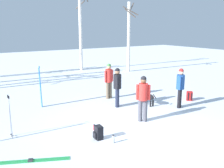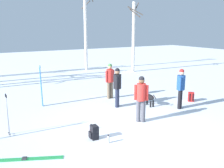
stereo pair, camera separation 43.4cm
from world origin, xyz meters
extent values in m
plane|color=white|center=(0.00, 0.00, 0.00)|extent=(60.00, 60.00, 0.00)
cylinder|color=#1E2338|center=(0.68, 2.17, 0.41)|extent=(0.16, 0.16, 0.82)
cylinder|color=#1E2338|center=(0.78, 2.31, 0.41)|extent=(0.16, 0.16, 0.82)
cylinder|color=black|center=(0.73, 2.24, 1.13)|extent=(0.34, 0.34, 0.62)
sphere|color=#997051|center=(0.73, 2.24, 1.55)|extent=(0.22, 0.22, 0.22)
sphere|color=black|center=(0.73, 2.24, 1.61)|extent=(0.21, 0.21, 0.21)
cylinder|color=black|center=(0.60, 2.07, 1.11)|extent=(0.10, 0.10, 0.56)
cylinder|color=black|center=(0.86, 2.41, 1.11)|extent=(0.10, 0.10, 0.56)
cylinder|color=#4C4C56|center=(0.60, 0.20, 0.41)|extent=(0.16, 0.16, 0.82)
cylinder|color=#4C4C56|center=(0.46, 0.31, 0.41)|extent=(0.16, 0.16, 0.82)
cylinder|color=red|center=(0.53, 0.25, 1.13)|extent=(0.34, 0.34, 0.62)
sphere|color=brown|center=(0.53, 0.25, 1.55)|extent=(0.22, 0.22, 0.22)
sphere|color=black|center=(0.53, 0.25, 1.61)|extent=(0.21, 0.21, 0.21)
cylinder|color=red|center=(0.70, 0.12, 1.11)|extent=(0.10, 0.10, 0.56)
cylinder|color=red|center=(0.37, 0.39, 1.11)|extent=(0.10, 0.10, 0.56)
cylinder|color=black|center=(3.02, 0.76, 0.41)|extent=(0.16, 0.16, 0.82)
cylinder|color=black|center=(2.87, 0.65, 0.41)|extent=(0.16, 0.16, 0.82)
cylinder|color=#1E478C|center=(2.94, 0.70, 1.13)|extent=(0.34, 0.34, 0.62)
sphere|color=beige|center=(2.94, 0.70, 1.55)|extent=(0.22, 0.22, 0.22)
sphere|color=#B22626|center=(2.94, 0.70, 1.61)|extent=(0.21, 0.21, 0.21)
cylinder|color=#1E478C|center=(3.11, 0.83, 1.11)|extent=(0.10, 0.10, 0.56)
cylinder|color=#1E478C|center=(2.78, 0.58, 1.11)|extent=(0.10, 0.10, 0.56)
cylinder|color=#72604C|center=(1.04, 3.56, 0.41)|extent=(0.16, 0.16, 0.82)
cylinder|color=#72604C|center=(1.21, 3.59, 0.41)|extent=(0.16, 0.16, 0.82)
cylinder|color=red|center=(1.12, 3.57, 1.13)|extent=(0.34, 0.34, 0.62)
sphere|color=tan|center=(1.12, 3.57, 1.55)|extent=(0.22, 0.22, 0.22)
sphere|color=#4C8C4C|center=(1.12, 3.57, 1.61)|extent=(0.21, 0.21, 0.21)
cylinder|color=red|center=(0.92, 3.54, 1.11)|extent=(0.10, 0.10, 0.56)
cylinder|color=red|center=(1.33, 3.61, 1.11)|extent=(0.10, 0.10, 0.56)
ellipsoid|color=black|center=(2.00, 1.63, 0.41)|extent=(0.27, 0.62, 0.26)
sphere|color=black|center=(1.97, 1.96, 0.48)|extent=(0.18, 0.18, 0.18)
ellipsoid|color=black|center=(1.96, 2.03, 0.46)|extent=(0.07, 0.10, 0.06)
cylinder|color=black|center=(2.03, 1.28, 0.49)|extent=(0.05, 0.19, 0.17)
cylinder|color=black|center=(1.90, 1.82, 0.14)|extent=(0.07, 0.07, 0.28)
cylinder|color=black|center=(2.06, 1.83, 0.14)|extent=(0.07, 0.07, 0.28)
cylinder|color=black|center=(1.94, 1.43, 0.14)|extent=(0.07, 0.07, 0.28)
cylinder|color=black|center=(2.09, 1.44, 0.14)|extent=(0.07, 0.07, 0.28)
cube|color=blue|center=(-2.08, 4.06, 0.86)|extent=(0.02, 0.20, 1.71)
cube|color=blue|center=(-2.08, 4.06, 1.75)|extent=(0.02, 0.06, 0.10)
cube|color=blue|center=(-2.08, 4.00, 0.86)|extent=(0.02, 0.20, 1.71)
cube|color=blue|center=(-2.08, 4.00, 1.75)|extent=(0.02, 0.06, 0.10)
cube|color=green|center=(-3.71, -0.42, 0.01)|extent=(1.79, 0.84, 0.02)
cube|color=#333338|center=(-3.75, -0.40, 0.03)|extent=(0.14, 0.11, 0.03)
cube|color=green|center=(-3.75, -0.51, 0.01)|extent=(1.79, 0.84, 0.02)
cube|color=#333338|center=(-3.80, -0.49, 0.03)|extent=(0.14, 0.11, 0.03)
cylinder|color=#B2B2BC|center=(-3.87, 1.44, 0.64)|extent=(0.02, 0.10, 1.28)
cylinder|color=black|center=(-3.87, 1.44, 1.33)|extent=(0.04, 0.04, 0.10)
cylinder|color=black|center=(-3.87, 1.44, 0.07)|extent=(0.07, 0.07, 0.01)
cylinder|color=#B2B2BC|center=(-3.87, 1.30, 0.64)|extent=(0.02, 0.10, 1.28)
cylinder|color=black|center=(-3.87, 1.30, 1.33)|extent=(0.04, 0.04, 0.10)
cylinder|color=black|center=(-3.87, 1.30, 0.07)|extent=(0.07, 0.07, 0.01)
cube|color=black|center=(-1.61, -0.23, 0.22)|extent=(0.22, 0.27, 0.44)
cube|color=black|center=(-1.74, -0.22, 0.15)|extent=(0.07, 0.20, 0.20)
cube|color=black|center=(-1.49, -0.17, 0.22)|extent=(0.03, 0.04, 0.37)
cube|color=black|center=(-1.50, -0.31, 0.22)|extent=(0.03, 0.04, 0.37)
cube|color=red|center=(4.15, 1.20, 0.22)|extent=(0.33, 0.32, 0.44)
cube|color=red|center=(4.23, 1.30, 0.15)|extent=(0.19, 0.17, 0.20)
cube|color=black|center=(4.13, 1.06, 0.22)|extent=(0.04, 0.04, 0.37)
cube|color=black|center=(4.02, 1.15, 0.22)|extent=(0.04, 0.04, 0.37)
cylinder|color=red|center=(-1.38, 0.48, 0.09)|extent=(0.07, 0.07, 0.18)
cylinder|color=black|center=(-1.38, 0.48, 0.19)|extent=(0.05, 0.05, 0.02)
cylinder|color=silver|center=(-1.37, -0.70, 0.12)|extent=(0.08, 0.08, 0.24)
cylinder|color=black|center=(-1.37, -0.70, 0.25)|extent=(0.05, 0.05, 0.02)
cylinder|color=silver|center=(3.67, 11.94, 3.79)|extent=(0.24, 0.24, 7.58)
cylinder|color=brown|center=(3.87, 12.23, 5.12)|extent=(0.66, 0.50, 0.69)
cylinder|color=silver|center=(6.47, 9.34, 2.62)|extent=(0.23, 0.23, 5.25)
cylinder|color=brown|center=(6.31, 8.97, 4.40)|extent=(0.82, 0.42, 0.66)
cylinder|color=brown|center=(6.23, 8.83, 4.56)|extent=(1.09, 0.57, 0.66)
cylinder|color=brown|center=(6.71, 9.36, 4.83)|extent=(0.13, 0.54, 0.71)
camera|label=1|loc=(-5.22, -6.71, 3.43)|focal=40.93mm
camera|label=2|loc=(-4.85, -6.93, 3.43)|focal=40.93mm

